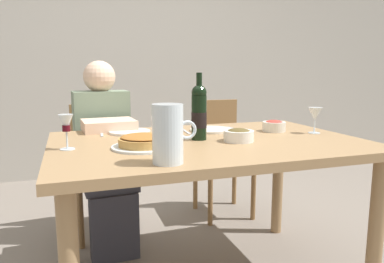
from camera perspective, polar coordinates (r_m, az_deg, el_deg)
The scene contains 18 objects.
back_wall at distance 4.03m, azimuth -9.72°, elevation 13.65°, with size 8.00×0.10×2.80m, color #B2ADA3.
dining_table at distance 1.83m, azimuth 2.52°, elevation -4.19°, with size 1.50×1.00×0.76m.
wine_bottle at distance 1.80m, azimuth 1.10°, elevation 3.03°, with size 0.08×0.08×0.33m.
water_pitcher at distance 1.34m, azimuth -3.75°, elevation -0.93°, with size 0.17×0.11×0.22m.
baked_tart at distance 1.63m, azimuth -7.56°, elevation -1.60°, with size 0.28×0.28×0.06m.
salad_bowl at distance 2.11m, azimuth 12.64°, elevation 0.91°, with size 0.13×0.13×0.06m.
olive_bowl at distance 1.78m, azimuth 7.27°, elevation -0.50°, with size 0.15×0.15×0.06m.
wine_glass_left_diner at distance 1.66m, azimuth -18.99°, elevation 0.94°, with size 0.06×0.06×0.15m.
wine_glass_right_diner at distance 2.09m, azimuth 18.66°, elevation 2.46°, with size 0.07×0.07×0.14m.
dinner_plate_left_setting at distance 2.04m, azimuth -9.68°, elevation -0.04°, with size 0.23×0.23×0.01m, color white.
dinner_plate_right_setting at distance 2.08m, azimuth 3.04°, elevation 0.27°, with size 0.24×0.24×0.01m, color silver.
fork_left_setting at distance 2.02m, azimuth -13.88°, elevation -0.37°, with size 0.16×0.01×0.01m, color silver.
knife_left_setting at distance 2.07m, azimuth -5.58°, elevation 0.08°, with size 0.18×0.01×0.01m, color silver.
knife_right_setting at distance 2.14m, azimuth 6.77°, elevation 0.38°, with size 0.18×0.01×0.01m, color silver.
spoon_right_setting at distance 2.03m, azimuth -0.90°, elevation -0.05°, with size 0.16×0.01×0.01m, color silver.
chair_left at distance 2.59m, azimuth -14.04°, elevation -4.23°, with size 0.43×0.43×0.87m.
diner_left at distance 2.34m, azimuth -13.36°, elevation -2.69°, with size 0.35×0.52×1.16m.
chair_right at distance 2.85m, azimuth 4.34°, elevation -2.73°, with size 0.41×0.41×0.87m.
Camera 1 is at (-0.64, -1.65, 1.10)m, focal length 34.28 mm.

